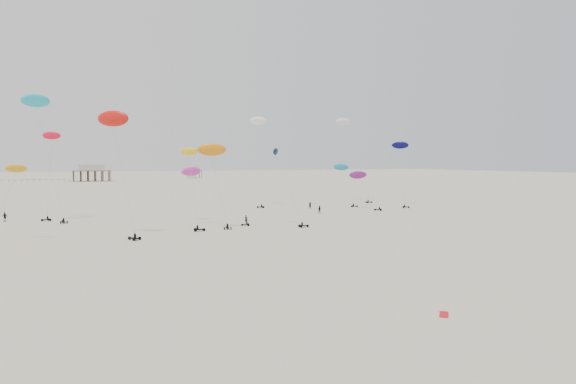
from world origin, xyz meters
name	(u,v)px	position (x,y,z in m)	size (l,w,h in m)	color
ground_plane	(159,195)	(0.00, 200.00, 0.00)	(900.00, 900.00, 0.00)	beige
pavilion_main	(92,174)	(-10.00, 350.00, 4.22)	(21.00, 13.00, 9.80)	brown
pavilion_small	(195,173)	(60.00, 380.00, 3.49)	(9.00, 7.00, 8.00)	brown
rig_1	(5,201)	(-43.58, 96.05, 6.29)	(6.06, 4.86, 11.97)	black
rig_2	(401,155)	(52.68, 129.47, 13.72)	(8.77, 13.34, 19.00)	black
rig_3	(343,173)	(39.24, 138.06, 8.90)	(5.21, 14.44, 14.25)	black
rig_4	(193,181)	(-12.90, 102.08, 8.57)	(3.86, 12.55, 16.18)	black
rig_5	(116,133)	(-27.17, 96.40, 16.90)	(5.99, 11.93, 20.86)	black
rig_6	(361,181)	(36.98, 124.51, 7.16)	(5.06, 10.99, 11.22)	black
rig_7	(287,183)	(4.18, 97.62, 8.13)	(5.11, 9.00, 15.06)	black
rig_8	(50,159)	(-36.53, 128.94, 12.64)	(4.60, 7.72, 18.61)	black
rig_9	(259,131)	(16.90, 145.77, 20.35)	(7.17, 14.33, 25.41)	black
rig_10	(348,135)	(47.20, 149.29, 20.04)	(5.16, 14.56, 26.33)	black
rig_11	(39,115)	(-38.48, 124.25, 21.52)	(8.52, 9.29, 25.85)	black
rig_12	(214,162)	(-9.71, 99.01, 12.02)	(5.76, 5.32, 15.63)	black
rig_13	(198,179)	(-9.03, 112.61, 8.69)	(10.20, 16.41, 18.04)	black
spectator_0	(246,223)	(-1.67, 104.53, 0.00)	(0.70, 0.48, 1.92)	black
spectator_1	(320,213)	(21.04, 116.92, 0.00)	(1.01, 0.59, 2.07)	black
spectator_2	(5,222)	(-45.26, 127.23, 0.00)	(1.34, 0.72, 2.26)	black
spectator_3	(310,209)	(24.41, 128.87, 0.00)	(0.78, 0.54, 2.15)	black
grounded_kite_b	(444,315)	(-9.35, 36.28, 0.00)	(1.80, 0.70, 0.07)	red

